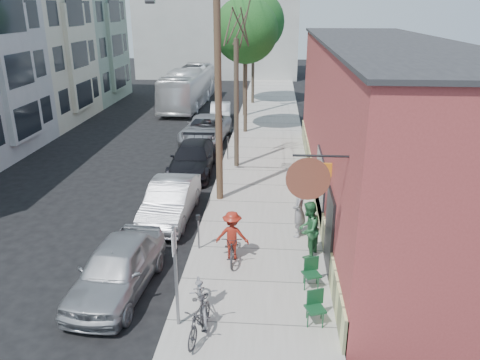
# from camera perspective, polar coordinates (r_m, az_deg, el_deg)

# --- Properties ---
(ground) EXTENTS (120.00, 120.00, 0.00)m
(ground) POSITION_cam_1_polar(r_m,az_deg,el_deg) (16.77, -12.61, -8.07)
(ground) COLOR black
(sidewalk) EXTENTS (4.50, 58.00, 0.15)m
(sidewalk) POSITION_cam_1_polar(r_m,az_deg,el_deg) (26.23, 3.16, 3.21)
(sidewalk) COLOR #A39F97
(sidewalk) RESTS_ON ground
(cafe_building) EXTENTS (6.60, 20.20, 6.61)m
(cafe_building) POSITION_cam_1_polar(r_m,az_deg,el_deg) (20.03, 16.68, 6.45)
(cafe_building) COLOR #993939
(cafe_building) RESTS_ON ground
(apartment_row) EXTENTS (6.30, 32.00, 9.00)m
(apartment_row) POSITION_cam_1_polar(r_m,az_deg,el_deg) (32.72, -26.76, 12.51)
(apartment_row) COLOR gray
(apartment_row) RESTS_ON ground
(end_cap_building) EXTENTS (18.00, 8.00, 12.00)m
(end_cap_building) POSITION_cam_1_polar(r_m,az_deg,el_deg) (56.45, -2.62, 18.67)
(end_cap_building) COLOR #B2B3AD
(end_cap_building) RESTS_ON ground
(sign_post) EXTENTS (0.07, 0.45, 2.80)m
(sign_post) POSITION_cam_1_polar(r_m,az_deg,el_deg) (11.84, -7.87, -10.50)
(sign_post) COLOR slate
(sign_post) RESTS_ON sidewalk
(parking_meter_near) EXTENTS (0.14, 0.14, 1.24)m
(parking_meter_near) POSITION_cam_1_polar(r_m,az_deg,el_deg) (15.72, -5.10, -5.62)
(parking_meter_near) COLOR slate
(parking_meter_near) RESTS_ON sidewalk
(parking_meter_far) EXTENTS (0.14, 0.14, 1.24)m
(parking_meter_far) POSITION_cam_1_polar(r_m,az_deg,el_deg) (24.79, -1.51, 4.39)
(parking_meter_far) COLOR slate
(parking_meter_far) RESTS_ON sidewalk
(utility_pole_near) EXTENTS (3.57, 0.28, 10.00)m
(utility_pole_near) POSITION_cam_1_polar(r_m,az_deg,el_deg) (18.62, -2.90, 12.87)
(utility_pole_near) COLOR #503A28
(utility_pole_near) RESTS_ON sidewalk
(utility_pole_far) EXTENTS (1.80, 0.28, 10.00)m
(utility_pole_far) POSITION_cam_1_polar(r_m,az_deg,el_deg) (34.54, 0.61, 16.36)
(utility_pole_far) COLOR #503A28
(utility_pole_far) RESTS_ON sidewalk
(tree_bare) EXTENTS (0.24, 0.24, 6.28)m
(tree_bare) POSITION_cam_1_polar(r_m,az_deg,el_deg) (23.21, -0.45, 9.13)
(tree_bare) COLOR #44392C
(tree_bare) RESTS_ON sidewalk
(tree_leafy_mid) EXTENTS (3.94, 3.94, 8.25)m
(tree_leafy_mid) POSITION_cam_1_polar(r_m,az_deg,el_deg) (29.67, 0.69, 17.72)
(tree_leafy_mid) COLOR #44392C
(tree_leafy_mid) RESTS_ON sidewalk
(tree_leafy_far) EXTENTS (4.93, 4.93, 8.93)m
(tree_leafy_far) POSITION_cam_1_polar(r_m,az_deg,el_deg) (39.17, 1.64, 18.70)
(tree_leafy_far) COLOR #44392C
(tree_leafy_far) RESTS_ON sidewalk
(patio_chair_a) EXTENTS (0.65, 0.65, 0.88)m
(patio_chair_a) POSITION_cam_1_polar(r_m,az_deg,el_deg) (13.97, 8.69, -11.24)
(patio_chair_a) COLOR #113E22
(patio_chair_a) RESTS_ON sidewalk
(patio_chair_b) EXTENTS (0.64, 0.64, 0.88)m
(patio_chair_b) POSITION_cam_1_polar(r_m,az_deg,el_deg) (12.60, 9.16, -15.22)
(patio_chair_b) COLOR #113E22
(patio_chair_b) RESTS_ON sidewalk
(patron_grey) EXTENTS (0.58, 0.77, 1.94)m
(patron_grey) POSITION_cam_1_polar(r_m,az_deg,el_deg) (16.57, 7.22, -3.76)
(patron_grey) COLOR gray
(patron_grey) RESTS_ON sidewalk
(patron_green) EXTENTS (1.03, 1.13, 1.90)m
(patron_green) POSITION_cam_1_polar(r_m,az_deg,el_deg) (15.33, 8.32, -5.99)
(patron_green) COLOR #2A6A3A
(patron_green) RESTS_ON sidewalk
(cyclist) EXTENTS (1.10, 0.67, 1.66)m
(cyclist) POSITION_cam_1_polar(r_m,az_deg,el_deg) (15.06, -0.96, -6.79)
(cyclist) COLOR maroon
(cyclist) RESTS_ON sidewalk
(cyclist_bike) EXTENTS (0.78, 1.91, 0.98)m
(cyclist_bike) POSITION_cam_1_polar(r_m,az_deg,el_deg) (15.22, -0.95, -7.91)
(cyclist_bike) COLOR black
(cyclist_bike) RESTS_ON sidewalk
(parked_bike_a) EXTENTS (0.74, 1.70, 0.99)m
(parked_bike_a) POSITION_cam_1_polar(r_m,az_deg,el_deg) (12.03, -5.00, -16.62)
(parked_bike_a) COLOR black
(parked_bike_a) RESTS_ON sidewalk
(parked_bike_b) EXTENTS (1.20, 2.13, 1.06)m
(parked_bike_b) POSITION_cam_1_polar(r_m,az_deg,el_deg) (12.76, -4.68, -13.98)
(parked_bike_b) COLOR slate
(parked_bike_b) RESTS_ON sidewalk
(car_0) EXTENTS (2.15, 4.64, 1.54)m
(car_0) POSITION_cam_1_polar(r_m,az_deg,el_deg) (14.19, -14.75, -10.35)
(car_0) COLOR #9FA0A6
(car_0) RESTS_ON ground
(car_1) EXTENTS (1.70, 4.61, 1.51)m
(car_1) POSITION_cam_1_polar(r_m,az_deg,el_deg) (18.40, -8.47, -2.51)
(car_1) COLOR #98999F
(car_1) RESTS_ON ground
(car_2) EXTENTS (2.16, 5.07, 1.46)m
(car_2) POSITION_cam_1_polar(r_m,az_deg,el_deg) (23.40, -5.78, 2.64)
(car_2) COLOR black
(car_2) RESTS_ON ground
(car_3) EXTENTS (2.86, 5.62, 1.52)m
(car_3) POSITION_cam_1_polar(r_m,az_deg,el_deg) (28.87, -4.20, 6.23)
(car_3) COLOR #9A9BA1
(car_3) RESTS_ON ground
(car_4) EXTENTS (1.70, 4.06, 1.31)m
(car_4) POSITION_cam_1_polar(r_m,az_deg,el_deg) (33.89, -2.40, 8.24)
(car_4) COLOR #9FA1A7
(car_4) RESTS_ON ground
(bus) EXTENTS (2.98, 11.10, 3.07)m
(bus) POSITION_cam_1_polar(r_m,az_deg,el_deg) (39.35, -6.28, 11.18)
(bus) COLOR white
(bus) RESTS_ON ground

